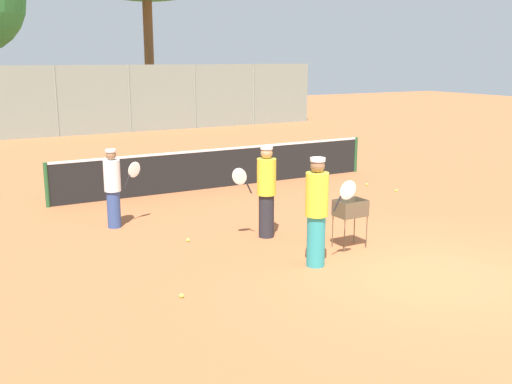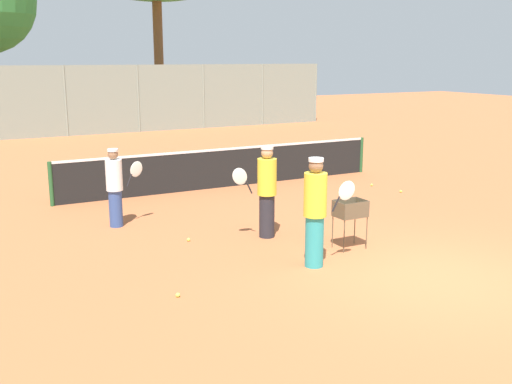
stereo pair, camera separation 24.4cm
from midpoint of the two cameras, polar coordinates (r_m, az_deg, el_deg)
ground_plane at (r=10.15m, az=17.43°, el=-7.83°), size 80.00×80.00×0.00m
tennis_net at (r=16.25m, az=-2.42°, el=2.42°), size 9.26×0.10×1.07m
back_fence at (r=28.41m, az=-14.11°, el=8.51°), size 23.31×0.08×3.12m
player_white_outfit at (r=12.66m, az=-12.74°, el=0.51°), size 0.88×0.35×1.64m
player_red_cap at (r=10.00m, az=6.38°, el=-1.82°), size 0.93×0.38×1.86m
player_yellow_shirt at (r=11.60m, az=1.61°, el=0.14°), size 0.93×0.37×1.80m
ball_cart at (r=11.12m, az=9.55°, el=-1.94°), size 0.56×0.41×0.91m
tennis_ball_1 at (r=13.33m, az=9.54°, el=-2.36°), size 0.07×0.07×0.07m
tennis_ball_2 at (r=16.13m, az=14.05°, el=0.07°), size 0.07×0.07×0.07m
tennis_ball_3 at (r=16.76m, az=11.37°, el=0.67°), size 0.07×0.07×0.07m
tennis_ball_4 at (r=11.60m, az=-5.84°, el=-4.54°), size 0.07×0.07×0.07m
tennis_ball_5 at (r=9.02m, az=-6.68°, el=-9.72°), size 0.07×0.07×0.07m
tennis_ball_6 at (r=14.72m, az=-13.06°, el=-1.08°), size 0.07×0.07×0.07m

